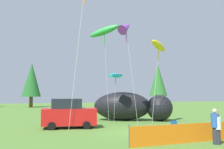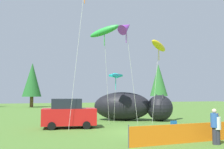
{
  "view_description": "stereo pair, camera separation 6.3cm",
  "coord_description": "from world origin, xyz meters",
  "px_view_note": "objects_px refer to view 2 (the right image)",
  "views": [
    {
      "loc": [
        -7.36,
        -15.41,
        2.53
      ],
      "look_at": [
        -0.75,
        3.68,
        4.15
      ],
      "focal_mm": 40.0,
      "sensor_mm": 36.0,
      "label": 1
    },
    {
      "loc": [
        -7.3,
        -15.43,
        2.53
      ],
      "look_at": [
        -0.75,
        3.68,
        4.15
      ],
      "focal_mm": 40.0,
      "sensor_mm": 36.0,
      "label": 2
    }
  ],
  "objects_px": {
    "parked_car": "(69,114)",
    "kite_yellow_hero": "(159,46)",
    "kite_green_fish": "(104,31)",
    "kite_purple_delta": "(126,27)",
    "kite_teal_diamond": "(116,76)",
    "folding_chair": "(173,126)",
    "spectator_in_grey_shirt": "(215,125)",
    "spectator_in_yellow_shirt": "(217,127)",
    "inflatable_cat": "(131,107)"
  },
  "relations": [
    {
      "from": "kite_green_fish",
      "to": "kite_purple_delta",
      "type": "height_order",
      "value": "kite_purple_delta"
    },
    {
      "from": "spectator_in_grey_shirt",
      "to": "kite_purple_delta",
      "type": "relative_size",
      "value": 0.21
    },
    {
      "from": "inflatable_cat",
      "to": "kite_green_fish",
      "type": "xyz_separation_m",
      "value": [
        -3.47,
        -2.34,
        6.71
      ]
    },
    {
      "from": "inflatable_cat",
      "to": "kite_teal_diamond",
      "type": "xyz_separation_m",
      "value": [
        -2.19,
        -1.72,
        2.89
      ]
    },
    {
      "from": "kite_green_fish",
      "to": "kite_teal_diamond",
      "type": "bearing_deg",
      "value": 26.28
    },
    {
      "from": "parked_car",
      "to": "kite_yellow_hero",
      "type": "xyz_separation_m",
      "value": [
        8.02,
        0.35,
        5.78
      ]
    },
    {
      "from": "spectator_in_yellow_shirt",
      "to": "kite_green_fish",
      "type": "distance_m",
      "value": 12.53
    },
    {
      "from": "inflatable_cat",
      "to": "spectator_in_grey_shirt",
      "type": "bearing_deg",
      "value": -63.98
    },
    {
      "from": "kite_green_fish",
      "to": "spectator_in_yellow_shirt",
      "type": "bearing_deg",
      "value": -73.18
    },
    {
      "from": "kite_green_fish",
      "to": "kite_purple_delta",
      "type": "relative_size",
      "value": 0.99
    },
    {
      "from": "spectator_in_grey_shirt",
      "to": "kite_green_fish",
      "type": "height_order",
      "value": "kite_green_fish"
    },
    {
      "from": "parked_car",
      "to": "kite_teal_diamond",
      "type": "bearing_deg",
      "value": 29.81
    },
    {
      "from": "parked_car",
      "to": "folding_chair",
      "type": "height_order",
      "value": "parked_car"
    },
    {
      "from": "kite_purple_delta",
      "to": "kite_yellow_hero",
      "type": "height_order",
      "value": "kite_purple_delta"
    },
    {
      "from": "inflatable_cat",
      "to": "spectator_in_grey_shirt",
      "type": "distance_m",
      "value": 12.17
    },
    {
      "from": "inflatable_cat",
      "to": "kite_yellow_hero",
      "type": "bearing_deg",
      "value": -37.73
    },
    {
      "from": "parked_car",
      "to": "kite_yellow_hero",
      "type": "bearing_deg",
      "value": 10.3
    },
    {
      "from": "folding_chair",
      "to": "spectator_in_grey_shirt",
      "type": "distance_m",
      "value": 3.91
    },
    {
      "from": "kite_teal_diamond",
      "to": "kite_purple_delta",
      "type": "distance_m",
      "value": 4.46
    },
    {
      "from": "parked_car",
      "to": "spectator_in_yellow_shirt",
      "type": "xyz_separation_m",
      "value": [
        6.17,
        -8.71,
        -0.2
      ]
    },
    {
      "from": "kite_green_fish",
      "to": "inflatable_cat",
      "type": "bearing_deg",
      "value": 34.08
    },
    {
      "from": "parked_car",
      "to": "folding_chair",
      "type": "xyz_separation_m",
      "value": [
        6.08,
        -4.75,
        -0.59
      ]
    },
    {
      "from": "folding_chair",
      "to": "kite_purple_delta",
      "type": "height_order",
      "value": "kite_purple_delta"
    },
    {
      "from": "kite_yellow_hero",
      "to": "kite_teal_diamond",
      "type": "bearing_deg",
      "value": 157.89
    },
    {
      "from": "kite_green_fish",
      "to": "kite_yellow_hero",
      "type": "bearing_deg",
      "value": -9.63
    },
    {
      "from": "kite_teal_diamond",
      "to": "folding_chair",
      "type": "bearing_deg",
      "value": -76.06
    },
    {
      "from": "folding_chair",
      "to": "kite_purple_delta",
      "type": "distance_m",
      "value": 8.84
    },
    {
      "from": "spectator_in_yellow_shirt",
      "to": "spectator_in_grey_shirt",
      "type": "relative_size",
      "value": 0.88
    },
    {
      "from": "kite_purple_delta",
      "to": "kite_yellow_hero",
      "type": "distance_m",
      "value": 3.73
    },
    {
      "from": "folding_chair",
      "to": "inflatable_cat",
      "type": "height_order",
      "value": "inflatable_cat"
    },
    {
      "from": "kite_yellow_hero",
      "to": "kite_purple_delta",
      "type": "bearing_deg",
      "value": -167.53
    },
    {
      "from": "parked_car",
      "to": "kite_teal_diamond",
      "type": "distance_m",
      "value": 5.71
    },
    {
      "from": "folding_chair",
      "to": "kite_teal_diamond",
      "type": "height_order",
      "value": "kite_teal_diamond"
    },
    {
      "from": "inflatable_cat",
      "to": "spectator_in_yellow_shirt",
      "type": "distance_m",
      "value": 12.24
    },
    {
      "from": "spectator_in_yellow_shirt",
      "to": "kite_teal_diamond",
      "type": "distance_m",
      "value": 11.14
    },
    {
      "from": "folding_chair",
      "to": "kite_teal_diamond",
      "type": "xyz_separation_m",
      "value": [
        -1.63,
        6.55,
        3.68
      ]
    },
    {
      "from": "parked_car",
      "to": "spectator_in_yellow_shirt",
      "type": "height_order",
      "value": "parked_car"
    },
    {
      "from": "kite_teal_diamond",
      "to": "kite_yellow_hero",
      "type": "bearing_deg",
      "value": -22.11
    },
    {
      "from": "spectator_in_grey_shirt",
      "to": "kite_yellow_hero",
      "type": "distance_m",
      "value": 10.9
    },
    {
      "from": "parked_car",
      "to": "kite_purple_delta",
      "type": "relative_size",
      "value": 0.48
    },
    {
      "from": "spectator_in_yellow_shirt",
      "to": "folding_chair",
      "type": "bearing_deg",
      "value": 91.27
    },
    {
      "from": "inflatable_cat",
      "to": "kite_purple_delta",
      "type": "xyz_separation_m",
      "value": [
        -2.07,
        -3.93,
        6.76
      ]
    },
    {
      "from": "parked_car",
      "to": "kite_purple_delta",
      "type": "height_order",
      "value": "kite_purple_delta"
    },
    {
      "from": "spectator_in_grey_shirt",
      "to": "inflatable_cat",
      "type": "bearing_deg",
      "value": 87.26
    },
    {
      "from": "kite_teal_diamond",
      "to": "spectator_in_grey_shirt",
      "type": "bearing_deg",
      "value": -81.23
    },
    {
      "from": "inflatable_cat",
      "to": "kite_green_fish",
      "type": "distance_m",
      "value": 7.9
    },
    {
      "from": "parked_car",
      "to": "kite_green_fish",
      "type": "relative_size",
      "value": 0.49
    },
    {
      "from": "parked_car",
      "to": "folding_chair",
      "type": "distance_m",
      "value": 7.74
    },
    {
      "from": "inflatable_cat",
      "to": "kite_purple_delta",
      "type": "relative_size",
      "value": 0.86
    },
    {
      "from": "kite_purple_delta",
      "to": "folding_chair",
      "type": "bearing_deg",
      "value": -70.89
    }
  ]
}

